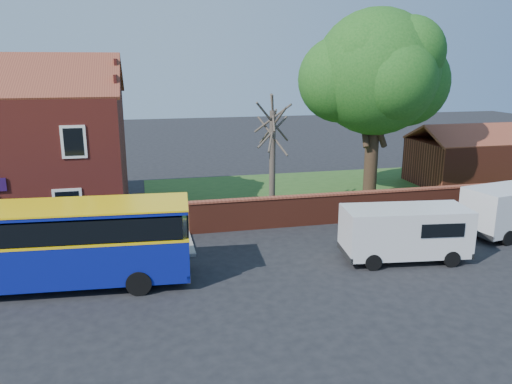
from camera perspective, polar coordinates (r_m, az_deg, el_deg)
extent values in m
plane|color=black|center=(18.01, -11.87, -12.34)|extent=(120.00, 120.00, 0.00)
cube|color=#426B28|center=(32.88, 10.72, 0.13)|extent=(26.00, 12.00, 0.04)
cube|color=maroon|center=(28.88, -26.87, 3.39)|extent=(12.00, 8.00, 6.50)
cube|color=brown|center=(30.43, -26.93, 11.97)|extent=(12.30, 4.08, 2.16)
cube|color=maroon|center=(27.51, 15.76, -1.42)|extent=(22.00, 0.30, 1.50)
cube|color=brown|center=(27.31, 15.87, 0.20)|extent=(22.00, 0.38, 0.10)
cube|color=maroon|center=(37.08, 23.70, 3.12)|extent=(8.00, 5.00, 3.00)
cube|color=brown|center=(35.79, 25.21, 5.93)|extent=(8.20, 2.56, 1.24)
cube|color=brown|center=(37.77, 22.90, 6.55)|extent=(8.20, 2.56, 1.24)
cube|color=navy|center=(19.88, -22.50, -6.90)|extent=(10.27, 3.28, 1.61)
cube|color=yellow|center=(19.61, -22.73, -4.71)|extent=(10.29, 3.30, 0.10)
cube|color=black|center=(19.47, -22.87, -3.37)|extent=(9.87, 3.27, 0.80)
cube|color=navy|center=(19.32, -23.02, -1.84)|extent=(10.27, 3.28, 0.14)
cube|color=yellow|center=(19.30, -23.05, -1.62)|extent=(10.31, 3.32, 0.06)
cylinder|color=black|center=(18.52, -13.24, -10.07)|extent=(0.93, 0.35, 0.91)
cylinder|color=black|center=(20.69, -12.77, -7.37)|extent=(0.93, 0.35, 0.91)
cube|color=silver|center=(21.73, 16.65, -4.24)|extent=(5.34, 2.66, 1.95)
cube|color=black|center=(22.62, 22.13, -3.16)|extent=(0.29, 1.74, 0.77)
cube|color=black|center=(23.08, 22.32, -5.93)|extent=(0.35, 2.05, 0.25)
cylinder|color=black|center=(20.63, 13.23, -7.81)|extent=(0.70, 0.30, 0.68)
cylinder|color=black|center=(22.34, 11.62, -5.97)|extent=(0.70, 0.30, 0.68)
cylinder|color=black|center=(21.91, 21.43, -7.12)|extent=(0.70, 0.30, 0.68)
cylinder|color=black|center=(23.52, 19.30, -5.45)|extent=(0.70, 0.30, 0.68)
cylinder|color=black|center=(25.43, 26.80, -4.70)|extent=(0.74, 0.35, 0.71)
cylinder|color=black|center=(26.68, 23.47, -3.47)|extent=(0.74, 0.35, 0.71)
cylinder|color=black|center=(30.94, 13.00, 3.46)|extent=(0.80, 0.80, 4.62)
sphere|color=#357323|center=(30.41, 13.57, 13.15)|extent=(7.22, 7.22, 7.22)
sphere|color=#357323|center=(31.76, 16.66, 11.90)|extent=(5.22, 5.22, 5.22)
sphere|color=#357323|center=(30.18, 9.68, 12.57)|extent=(5.02, 5.02, 5.02)
cylinder|color=#4C4238|center=(26.52, 1.88, 3.18)|extent=(0.32, 0.32, 5.67)
cylinder|color=#4C4238|center=(26.20, 1.91, 7.53)|extent=(0.33, 2.77, 2.23)
cylinder|color=#4C4238|center=(26.22, 1.91, 7.09)|extent=(1.44, 2.04, 2.04)
cylinder|color=#4C4238|center=(26.17, 1.92, 7.97)|extent=(2.32, 1.06, 2.26)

